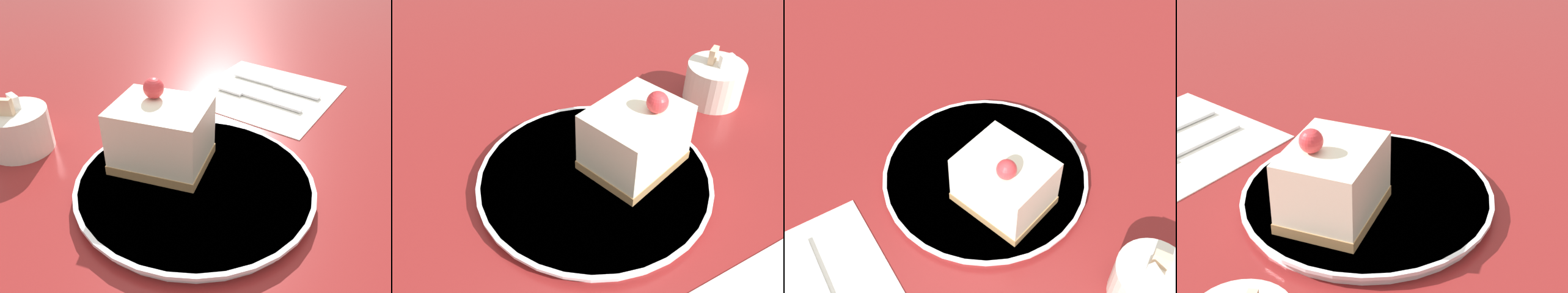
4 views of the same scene
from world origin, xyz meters
TOP-DOWN VIEW (x-y plane):
  - ground_plane at (0.00, 0.00)m, footprint 4.00×4.00m
  - plate at (0.00, 0.02)m, footprint 0.27×0.27m
  - cake_slice at (0.02, 0.07)m, footprint 0.09×0.11m
  - napkin at (0.28, -0.00)m, footprint 0.26×0.26m
  - fork at (0.25, 0.02)m, footprint 0.06×0.15m
  - knife at (0.30, -0.03)m, footprint 0.05×0.16m
  - sugar_bowl at (-0.01, 0.26)m, footprint 0.08×0.08m

SIDE VIEW (x-z plane):
  - ground_plane at x=0.00m, z-range 0.00..0.00m
  - napkin at x=0.28m, z-range 0.00..0.00m
  - knife at x=0.30m, z-range 0.00..0.01m
  - fork at x=0.25m, z-range 0.00..0.01m
  - plate at x=0.00m, z-range 0.00..0.02m
  - sugar_bowl at x=-0.01m, z-range -0.01..0.07m
  - cake_slice at x=0.02m, z-range 0.00..0.11m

